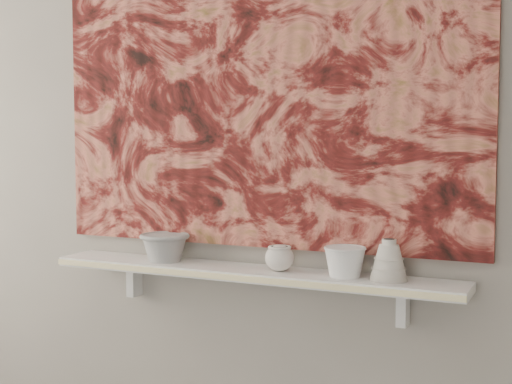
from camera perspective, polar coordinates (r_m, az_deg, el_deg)
The scene contains 11 objects.
wall_back at distance 2.37m, azimuth 0.39°, elevation 4.30°, with size 3.60×3.60×0.00m, color gray.
shelf at distance 2.33m, azimuth -0.59°, elevation -6.49°, with size 1.40×0.18×0.03m, color silver.
shelf_stripe at distance 2.24m, azimuth -1.61°, elevation -6.90°, with size 1.40×0.01×0.02m, color #F5E5A3.
bracket_left at distance 2.64m, azimuth -9.71°, elevation -6.91°, with size 0.03×0.06×0.12m, color silver.
bracket_right at distance 2.24m, azimuth 11.68°, elevation -8.95°, with size 0.03×0.06×0.12m, color silver.
painting at distance 2.36m, azimuth 0.25°, elevation 8.91°, with size 1.50×0.03×1.10m, color maroon.
house_motif at distance 2.20m, azimuth 10.85°, elevation 1.13°, with size 0.09×0.00×0.08m, color black.
bowl_grey at distance 2.47m, azimuth -7.31°, elevation -4.38°, with size 0.17×0.17×0.10m, color gray, non-canonical shape.
cup_cream at distance 2.27m, azimuth 1.89°, elevation -5.29°, with size 0.09×0.09×0.08m, color silver, non-canonical shape.
bell_vessel at distance 2.16m, azimuth 10.58°, elevation -5.35°, with size 0.11×0.11×0.12m, color beige, non-canonical shape.
bowl_white at distance 2.20m, azimuth 7.13°, elevation -5.53°, with size 0.13×0.13×0.09m, color white, non-canonical shape.
Camera 1 is at (0.98, -0.56, 1.36)m, focal length 50.00 mm.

